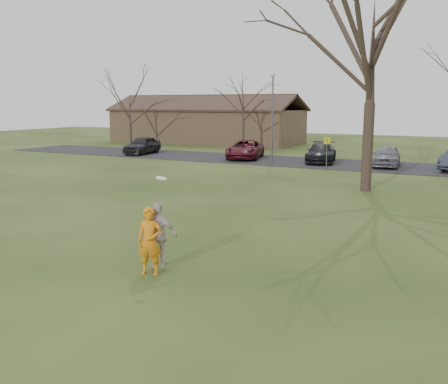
{
  "coord_description": "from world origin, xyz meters",
  "views": [
    {
      "loc": [
        7.04,
        -9.41,
        4.18
      ],
      "look_at": [
        0.0,
        4.0,
        1.5
      ],
      "focal_mm": 40.14,
      "sensor_mm": 36.0,
      "label": 1
    }
  ],
  "objects_px": {
    "car_3": "(321,153)",
    "car_0": "(142,145)",
    "lamp_post": "(272,107)",
    "building": "(206,125)",
    "car_4": "(387,156)",
    "car_2": "(245,149)",
    "big_tree": "(373,42)",
    "player_defender": "(150,241)",
    "catching_play": "(159,235)"
  },
  "relations": [
    {
      "from": "car_3",
      "to": "car_0",
      "type": "bearing_deg",
      "value": 171.75
    },
    {
      "from": "lamp_post",
      "to": "building",
      "type": "bearing_deg",
      "value": 132.09
    },
    {
      "from": "car_0",
      "to": "building",
      "type": "xyz_separation_m",
      "value": [
        -1.56,
        13.55,
        1.17
      ]
    },
    {
      "from": "car_4",
      "to": "building",
      "type": "distance_m",
      "value": 24.84
    },
    {
      "from": "car_2",
      "to": "building",
      "type": "distance_m",
      "value": 16.83
    },
    {
      "from": "building",
      "to": "big_tree",
      "type": "distance_m",
      "value": 32.23
    },
    {
      "from": "player_defender",
      "to": "lamp_post",
      "type": "distance_m",
      "value": 23.19
    },
    {
      "from": "player_defender",
      "to": "building",
      "type": "height_order",
      "value": "building"
    },
    {
      "from": "catching_play",
      "to": "car_0",
      "type": "bearing_deg",
      "value": 127.61
    },
    {
      "from": "car_4",
      "to": "lamp_post",
      "type": "height_order",
      "value": "lamp_post"
    },
    {
      "from": "car_0",
      "to": "car_3",
      "type": "height_order",
      "value": "car_0"
    },
    {
      "from": "car_3",
      "to": "catching_play",
      "type": "xyz_separation_m",
      "value": [
        3.33,
        -24.82,
        0.21
      ]
    },
    {
      "from": "lamp_post",
      "to": "catching_play",
      "type": "bearing_deg",
      "value": -74.83
    },
    {
      "from": "lamp_post",
      "to": "big_tree",
      "type": "relative_size",
      "value": 0.45
    },
    {
      "from": "car_0",
      "to": "player_defender",
      "type": "bearing_deg",
      "value": -61.34
    },
    {
      "from": "car_2",
      "to": "car_3",
      "type": "distance_m",
      "value": 5.87
    },
    {
      "from": "car_0",
      "to": "car_4",
      "type": "relative_size",
      "value": 1.02
    },
    {
      "from": "player_defender",
      "to": "lamp_post",
      "type": "relative_size",
      "value": 0.27
    },
    {
      "from": "player_defender",
      "to": "car_0",
      "type": "distance_m",
      "value": 30.33
    },
    {
      "from": "car_0",
      "to": "big_tree",
      "type": "xyz_separation_m",
      "value": [
        20.44,
        -9.45,
        6.24
      ]
    },
    {
      "from": "car_4",
      "to": "building",
      "type": "height_order",
      "value": "building"
    },
    {
      "from": "car_0",
      "to": "car_4",
      "type": "distance_m",
      "value": 19.64
    },
    {
      "from": "car_4",
      "to": "big_tree",
      "type": "bearing_deg",
      "value": -92.15
    },
    {
      "from": "car_3",
      "to": "car_4",
      "type": "bearing_deg",
      "value": -15.96
    },
    {
      "from": "car_2",
      "to": "lamp_post",
      "type": "height_order",
      "value": "lamp_post"
    },
    {
      "from": "big_tree",
      "to": "car_0",
      "type": "bearing_deg",
      "value": 155.18
    },
    {
      "from": "car_2",
      "to": "building",
      "type": "height_order",
      "value": "building"
    },
    {
      "from": "car_2",
      "to": "big_tree",
      "type": "xyz_separation_m",
      "value": [
        11.25,
        -10.11,
        6.26
      ]
    },
    {
      "from": "car_2",
      "to": "big_tree",
      "type": "height_order",
      "value": "big_tree"
    },
    {
      "from": "car_2",
      "to": "car_4",
      "type": "height_order",
      "value": "car_4"
    },
    {
      "from": "building",
      "to": "catching_play",
      "type": "bearing_deg",
      "value": -61.94
    },
    {
      "from": "car_3",
      "to": "car_4",
      "type": "xyz_separation_m",
      "value": [
        4.58,
        -0.32,
        0.02
      ]
    },
    {
      "from": "car_0",
      "to": "big_tree",
      "type": "bearing_deg",
      "value": -33.32
    },
    {
      "from": "car_3",
      "to": "catching_play",
      "type": "bearing_deg",
      "value": -94.3
    },
    {
      "from": "player_defender",
      "to": "car_3",
      "type": "xyz_separation_m",
      "value": [
        -3.27,
        25.13,
        -0.11
      ]
    },
    {
      "from": "lamp_post",
      "to": "big_tree",
      "type": "height_order",
      "value": "big_tree"
    },
    {
      "from": "car_0",
      "to": "big_tree",
      "type": "distance_m",
      "value": 23.37
    },
    {
      "from": "car_0",
      "to": "car_4",
      "type": "xyz_separation_m",
      "value": [
        19.63,
        0.64,
        -0.02
      ]
    },
    {
      "from": "player_defender",
      "to": "car_3",
      "type": "height_order",
      "value": "player_defender"
    },
    {
      "from": "car_4",
      "to": "big_tree",
      "type": "xyz_separation_m",
      "value": [
        0.81,
        -10.1,
        6.25
      ]
    },
    {
      "from": "car_3",
      "to": "big_tree",
      "type": "height_order",
      "value": "big_tree"
    },
    {
      "from": "car_4",
      "to": "catching_play",
      "type": "xyz_separation_m",
      "value": [
        -1.25,
        -24.5,
        0.19
      ]
    },
    {
      "from": "player_defender",
      "to": "lamp_post",
      "type": "height_order",
      "value": "lamp_post"
    },
    {
      "from": "player_defender",
      "to": "big_tree",
      "type": "xyz_separation_m",
      "value": [
        2.12,
        14.71,
        6.16
      ]
    },
    {
      "from": "catching_play",
      "to": "lamp_post",
      "type": "relative_size",
      "value": 0.37
    },
    {
      "from": "player_defender",
      "to": "car_3",
      "type": "bearing_deg",
      "value": 74.67
    },
    {
      "from": "catching_play",
      "to": "building",
      "type": "distance_m",
      "value": 42.4
    },
    {
      "from": "car_2",
      "to": "car_4",
      "type": "relative_size",
      "value": 1.21
    },
    {
      "from": "car_2",
      "to": "lamp_post",
      "type": "relative_size",
      "value": 0.8
    },
    {
      "from": "catching_play",
      "to": "big_tree",
      "type": "distance_m",
      "value": 15.76
    }
  ]
}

